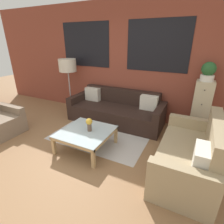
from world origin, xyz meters
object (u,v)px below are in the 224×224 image
settee_vintage (190,156)px  coffee_table (86,133)px  floor_lamp (68,67)px  drawer_cabinet (200,108)px  flower_vase (89,124)px  couch_dark (116,111)px  potted_plant (208,72)px

settee_vintage → coffee_table: bearing=-175.5°
settee_vintage → floor_lamp: bearing=159.0°
settee_vintage → drawer_cabinet: size_ratio=1.39×
settee_vintage → flower_vase: size_ratio=6.50×
flower_vase → floor_lamp: bearing=138.6°
couch_dark → flower_vase: bearing=-86.8°
drawer_cabinet → potted_plant: potted_plant is taller
coffee_table → drawer_cabinet: (1.85, 1.57, 0.27)m
potted_plant → flower_vase: size_ratio=1.47×
couch_dark → coffee_table: (0.01, -1.34, 0.04)m
coffee_table → flower_vase: flower_vase is taller
settee_vintage → coffee_table: 1.79m
couch_dark → potted_plant: bearing=7.2°
settee_vintage → floor_lamp: size_ratio=1.11×
potted_plant → settee_vintage: bearing=-92.4°
settee_vintage → drawer_cabinet: bearing=87.6°
coffee_table → drawer_cabinet: 2.44m
coffee_table → flower_vase: 0.21m
flower_vase → settee_vintage: bearing=3.4°
couch_dark → settee_vintage: settee_vintage is taller
couch_dark → drawer_cabinet: (1.86, 0.24, 0.31)m
settee_vintage → potted_plant: (0.06, 1.43, 1.05)m
potted_plant → drawer_cabinet: bearing=-90.0°
couch_dark → drawer_cabinet: bearing=7.2°
couch_dark → flower_vase: size_ratio=9.27×
settee_vintage → flower_vase: settee_vintage is taller
couch_dark → floor_lamp: size_ratio=1.59×
coffee_table → potted_plant: bearing=40.4°
settee_vintage → coffee_table: size_ratio=1.79×
settee_vintage → flower_vase: bearing=-176.6°
drawer_cabinet → floor_lamp: bearing=-176.9°
couch_dark → settee_vintage: bearing=-33.7°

